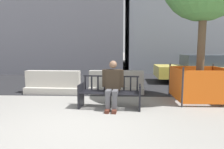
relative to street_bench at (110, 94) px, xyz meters
The scene contains 8 objects.
ground_plane 1.54m from the street_bench, 114.24° to the right, with size 200.00×200.00×0.00m, color gray.
street_asphalt 7.38m from the street_bench, 94.76° to the left, with size 120.00×12.00×0.01m, color black.
street_bench is the anchor object (origin of this frame).
seated_person 0.31m from the street_bench, 38.66° to the right, with size 0.59×0.75×1.31m.
jersey_barrier_centre 1.93m from the street_bench, 85.90° to the left, with size 2.01×0.71×0.84m.
jersey_barrier_left 2.83m from the street_bench, 140.90° to the left, with size 2.02×0.75×0.84m.
construction_fence 2.92m from the street_bench, 17.93° to the left, with size 1.53×1.53×1.13m.
car_taxi_near 6.22m from the street_bench, 46.29° to the left, with size 4.43×2.05×1.35m.
Camera 1 is at (0.90, -4.04, 1.62)m, focal length 32.00 mm.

